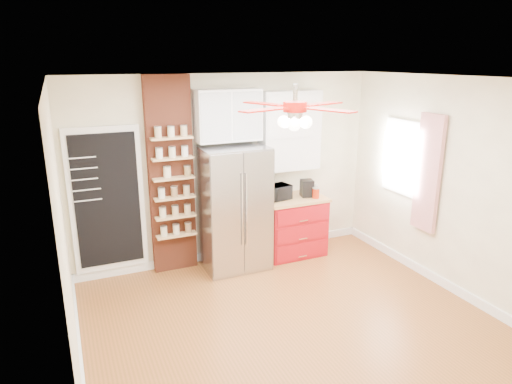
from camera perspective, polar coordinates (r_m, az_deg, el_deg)
name	(u,v)px	position (r m, az deg, el deg)	size (l,w,h in m)	color
floor	(290,321)	(5.43, 4.26, -15.83)	(4.50, 4.50, 0.00)	brown
ceiling	(296,79)	(4.61, 4.98, 13.92)	(4.50, 4.50, 0.00)	white
wall_back	(228,169)	(6.61, -3.56, 2.85)	(4.50, 0.02, 2.70)	#F9F4C8
wall_front	(432,296)	(3.37, 21.10, -12.06)	(4.50, 0.02, 2.70)	#F9F4C8
wall_left	(64,242)	(4.33, -22.86, -5.83)	(0.02, 4.00, 2.70)	#F9F4C8
wall_right	(452,187)	(6.20, 23.29, 0.61)	(0.02, 4.00, 2.70)	#F9F4C8
chalkboard	(107,200)	(6.29, -18.10, -1.01)	(0.95, 0.05, 1.95)	white
brick_pillar	(171,176)	(6.31, -10.58, 1.94)	(0.60, 0.16, 2.70)	brown
fridge	(234,208)	(6.39, -2.77, -2.04)	(0.90, 0.70, 1.75)	#A8A8AD
upper_glass_cabinet	(228,115)	(6.29, -3.57, 9.57)	(0.90, 0.35, 0.70)	white
red_cabinet	(293,226)	(6.96, 4.64, -4.21)	(0.94, 0.64, 0.90)	#9F0D15
upper_shelf_unit	(290,131)	(6.74, 4.23, 7.65)	(0.90, 0.30, 1.15)	white
window	(403,157)	(6.77, 17.89, 4.14)	(0.04, 0.75, 1.05)	white
curtain	(428,173)	(6.36, 20.70, 2.20)	(0.06, 0.40, 1.55)	#AD171A
ceiling_fan	(295,107)	(4.63, 4.90, 10.50)	(1.40, 1.40, 0.44)	silver
toaster_oven	(277,192)	(6.68, 2.60, -0.04)	(0.39, 0.26, 0.22)	black
coffee_maker	(307,188)	(6.86, 6.37, 0.49)	(0.17, 0.18, 0.25)	black
canister_left	(316,193)	(6.79, 7.49, -0.16)	(0.10, 0.10, 0.15)	#A62209
canister_right	(314,191)	(6.92, 7.32, 0.17)	(0.10, 0.10, 0.15)	red
pantry_jar_oats	(167,172)	(6.17, -11.05, 2.45)	(0.10, 0.10, 0.14)	beige
pantry_jar_beans	(187,171)	(6.22, -8.57, 2.63)	(0.09, 0.09, 0.12)	#947B4B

